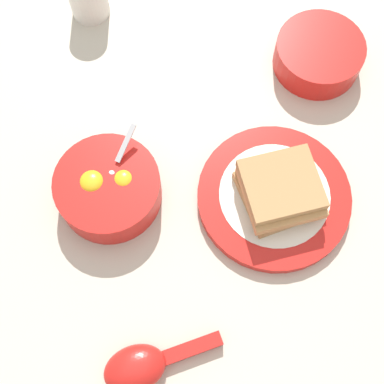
{
  "coord_description": "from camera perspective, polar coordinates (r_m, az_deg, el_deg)",
  "views": [
    {
      "loc": [
        0.07,
        -0.27,
        0.71
      ],
      "look_at": [
        -0.0,
        -0.01,
        0.02
      ],
      "focal_mm": 50.0,
      "sensor_mm": 36.0,
      "label": 1
    }
  ],
  "objects": [
    {
      "name": "egg_bowl",
      "position": [
        0.74,
        -8.91,
        0.4
      ],
      "size": [
        0.14,
        0.15,
        0.08
      ],
      "color": "red",
      "rests_on": "ground_plane"
    },
    {
      "name": "toast_plate",
      "position": [
        0.75,
        8.72,
        -0.51
      ],
      "size": [
        0.21,
        0.21,
        0.02
      ],
      "color": "red",
      "rests_on": "ground_plane"
    },
    {
      "name": "congee_bowl",
      "position": [
        0.86,
        13.37,
        14.14
      ],
      "size": [
        0.13,
        0.13,
        0.05
      ],
      "color": "red",
      "rests_on": "ground_plane"
    },
    {
      "name": "ground_plane",
      "position": [
        0.76,
        0.4,
        0.27
      ],
      "size": [
        3.0,
        3.0,
        0.0
      ],
      "primitive_type": "plane",
      "color": "beige"
    },
    {
      "name": "toast_sandwich",
      "position": [
        0.72,
        9.42,
        0.19
      ],
      "size": [
        0.14,
        0.14,
        0.05
      ],
      "color": "tan",
      "rests_on": "toast_plate"
    },
    {
      "name": "soup_spoon",
      "position": [
        0.69,
        -5.32,
        -17.99
      ],
      "size": [
        0.15,
        0.12,
        0.04
      ],
      "color": "red",
      "rests_on": "ground_plane"
    }
  ]
}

